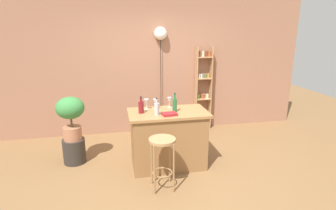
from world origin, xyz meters
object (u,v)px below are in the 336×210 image
(potted_plant, at_px, (71,114))
(pendant_globe_light, at_px, (161,34))
(spice_shelf, at_px, (203,88))
(cookbook, at_px, (170,114))
(wine_glass_left, at_px, (146,102))
(wine_glass_center, at_px, (155,102))
(bottle_soda_blue, at_px, (141,107))
(plant_stool, at_px, (74,151))
(bottle_sauce_amber, at_px, (157,109))
(bottle_vinegar, at_px, (175,105))
(wine_glass_right, at_px, (169,100))
(bar_stool, at_px, (162,151))

(potted_plant, relative_size, pendant_globe_light, 0.33)
(spice_shelf, relative_size, cookbook, 8.39)
(potted_plant, distance_m, wine_glass_left, 1.20)
(potted_plant, height_order, wine_glass_center, potted_plant)
(bottle_soda_blue, xyz_separation_m, wine_glass_center, (0.24, 0.16, 0.02))
(wine_glass_center, bearing_deg, cookbook, -66.65)
(plant_stool, bearing_deg, bottle_sauce_amber, -22.31)
(plant_stool, distance_m, cookbook, 1.72)
(wine_glass_left, bearing_deg, bottle_soda_blue, -119.45)
(potted_plant, distance_m, wine_glass_center, 1.34)
(bottle_vinegar, bearing_deg, cookbook, -126.43)
(plant_stool, height_order, bottle_sauce_amber, bottle_sauce_amber)
(potted_plant, relative_size, cookbook, 3.33)
(wine_glass_center, xyz_separation_m, wine_glass_right, (0.23, 0.05, 0.00))
(bar_stool, xyz_separation_m, cookbook, (0.19, 0.45, 0.37))
(wine_glass_right, relative_size, pendant_globe_light, 0.08)
(bottle_sauce_amber, relative_size, wine_glass_left, 1.56)
(bottle_sauce_amber, bearing_deg, bar_stool, -91.34)
(potted_plant, bearing_deg, bar_stool, -39.01)
(wine_glass_left, bearing_deg, plant_stool, 169.97)
(potted_plant, bearing_deg, bottle_sauce_amber, -22.31)
(plant_stool, distance_m, wine_glass_center, 1.55)
(wine_glass_center, distance_m, pendant_globe_light, 1.71)
(bottle_vinegar, bearing_deg, wine_glass_center, 142.77)
(bar_stool, relative_size, cookbook, 3.46)
(plant_stool, bearing_deg, bar_stool, -39.01)
(bottle_vinegar, bearing_deg, bottle_soda_blue, 175.84)
(spice_shelf, bearing_deg, potted_plant, -156.51)
(spice_shelf, distance_m, wine_glass_left, 1.90)
(bottle_sauce_amber, distance_m, pendant_globe_light, 1.98)
(bar_stool, height_order, bottle_vinegar, bottle_vinegar)
(plant_stool, distance_m, pendant_globe_light, 2.68)
(bottle_soda_blue, height_order, bottle_sauce_amber, bottle_sauce_amber)
(bottle_soda_blue, distance_m, wine_glass_right, 0.52)
(wine_glass_right, bearing_deg, bar_stool, -107.78)
(potted_plant, xyz_separation_m, cookbook, (1.46, -0.58, 0.08))
(cookbook, bearing_deg, wine_glass_center, 105.10)
(bottle_vinegar, distance_m, wine_glass_right, 0.25)
(bottle_sauce_amber, bearing_deg, plant_stool, 157.69)
(spice_shelf, relative_size, plant_stool, 4.42)
(plant_stool, height_order, wine_glass_right, wine_glass_right)
(pendant_globe_light, bearing_deg, bottle_vinegar, -92.43)
(plant_stool, distance_m, bottle_soda_blue, 1.38)
(plant_stool, height_order, pendant_globe_light, pendant_globe_light)
(pendant_globe_light, bearing_deg, plant_stool, -145.11)
(bar_stool, xyz_separation_m, potted_plant, (-1.26, 1.02, 0.29))
(bottle_soda_blue, xyz_separation_m, bottle_sauce_amber, (0.21, -0.14, 0.00))
(spice_shelf, bearing_deg, cookbook, -122.74)
(potted_plant, distance_m, bottle_sauce_amber, 1.39)
(bar_stool, relative_size, pendant_globe_light, 0.34)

